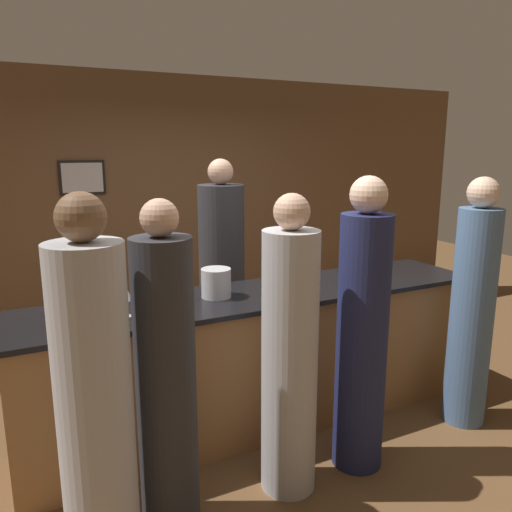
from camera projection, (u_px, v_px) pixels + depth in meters
ground_plane at (262, 420)px, 3.82m from camera, size 14.00×14.00×0.00m
back_wall at (171, 207)px, 5.46m from camera, size 8.00×0.08×2.80m
bar_counter at (262, 358)px, 3.71m from camera, size 3.49×0.73×1.02m
bartender at (222, 282)px, 4.30m from camera, size 0.39×0.39×1.95m
guest_0 at (166, 381)px, 2.61m from camera, size 0.32×0.32×1.80m
guest_1 at (290, 358)px, 2.91m from camera, size 0.33×0.33×1.80m
guest_2 at (95, 405)px, 2.33m from camera, size 0.35×0.35×1.86m
guest_3 at (362, 335)px, 3.13m from camera, size 0.32×0.32×1.88m
guest_4 at (472, 311)px, 3.65m from camera, size 0.31×0.31×1.85m
wine_bottle_0 at (69, 306)px, 2.97m from camera, size 0.08×0.08×0.27m
ice_bucket at (216, 283)px, 3.47m from camera, size 0.21×0.21×0.20m
wine_glass_0 at (127, 296)px, 3.06m from camera, size 0.06×0.06×0.18m
wine_glass_1 at (353, 271)px, 3.66m from camera, size 0.08×0.08×0.18m
wine_glass_2 at (96, 299)px, 3.04m from camera, size 0.08×0.08×0.17m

